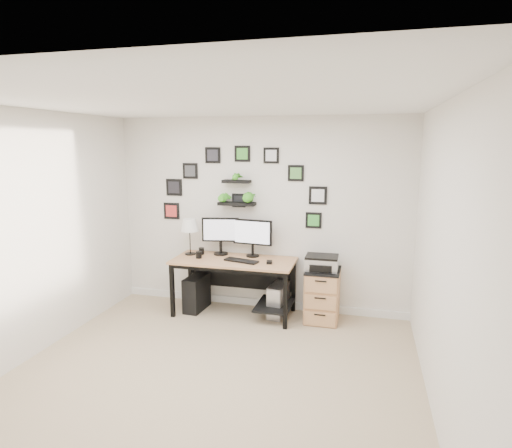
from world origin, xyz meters
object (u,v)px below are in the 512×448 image
(pc_tower_black, at_px, (197,293))
(table_lamp, at_px, (190,226))
(monitor_right, at_px, (253,235))
(file_cabinet, at_px, (322,295))
(pc_tower_grey, at_px, (278,300))
(mug, at_px, (199,255))
(desk, at_px, (237,268))
(monitor_left, at_px, (220,233))
(printer, at_px, (322,263))

(pc_tower_black, bearing_deg, table_lamp, 146.95)
(monitor_right, bearing_deg, file_cabinet, -6.93)
(table_lamp, distance_m, pc_tower_grey, 1.56)
(table_lamp, relative_size, mug, 5.54)
(desk, distance_m, mug, 0.54)
(table_lamp, bearing_deg, monitor_left, 12.54)
(table_lamp, xyz_separation_m, mug, (0.19, -0.16, -0.35))
(pc_tower_black, xyz_separation_m, file_cabinet, (1.70, 0.07, 0.10))
(monitor_right, bearing_deg, table_lamp, -173.39)
(monitor_right, distance_m, file_cabinet, 1.20)
(table_lamp, relative_size, pc_tower_grey, 1.10)
(mug, bearing_deg, table_lamp, 140.34)
(mug, relative_size, file_cabinet, 0.13)
(mug, distance_m, pc_tower_grey, 1.21)
(mug, height_order, file_cabinet, mug)
(desk, xyz_separation_m, mug, (-0.51, -0.08, 0.17))
(monitor_right, xyz_separation_m, pc_tower_black, (-0.74, -0.19, -0.82))
(monitor_right, bearing_deg, desk, -133.12)
(monitor_right, relative_size, printer, 1.34)
(file_cabinet, bearing_deg, monitor_left, 175.60)
(monitor_left, relative_size, printer, 1.26)
(monitor_left, bearing_deg, file_cabinet, -4.40)
(mug, bearing_deg, desk, 9.10)
(monitor_left, bearing_deg, monitor_right, 1.06)
(monitor_right, distance_m, pc_tower_grey, 0.93)
(monitor_left, xyz_separation_m, pc_tower_grey, (0.83, -0.12, -0.84))
(monitor_right, height_order, table_lamp, monitor_right)
(pc_tower_grey, distance_m, file_cabinet, 0.58)
(pc_tower_grey, bearing_deg, desk, -175.03)
(printer, bearing_deg, monitor_right, 172.60)
(monitor_left, height_order, file_cabinet, monitor_left)
(monitor_left, distance_m, monitor_right, 0.45)
(printer, bearing_deg, monitor_left, 175.31)
(table_lamp, xyz_separation_m, file_cabinet, (1.82, -0.02, -0.81))
(desk, relative_size, monitor_right, 2.94)
(pc_tower_black, bearing_deg, monitor_right, 18.29)
(table_lamp, height_order, pc_tower_black, table_lamp)
(monitor_left, distance_m, pc_tower_black, 0.88)
(monitor_right, height_order, file_cabinet, monitor_right)
(monitor_left, relative_size, pc_tower_grey, 1.14)
(monitor_left, bearing_deg, pc_tower_black, -148.77)
(monitor_left, height_order, pc_tower_grey, monitor_left)
(mug, relative_size, pc_tower_black, 0.19)
(table_lamp, distance_m, file_cabinet, 1.99)
(mug, xyz_separation_m, printer, (1.61, 0.13, -0.03))
(desk, relative_size, pc_tower_black, 3.41)
(file_cabinet, bearing_deg, table_lamp, 179.46)
(monitor_left, relative_size, file_cabinet, 0.76)
(table_lamp, height_order, printer, table_lamp)
(monitor_left, height_order, table_lamp, monitor_left)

